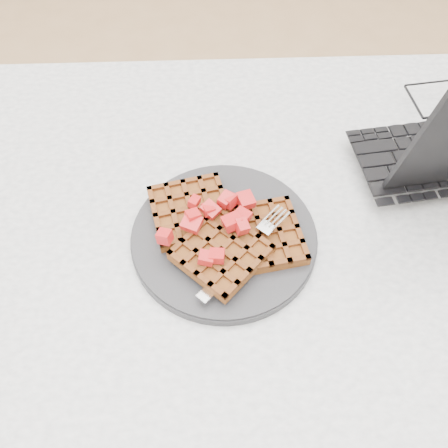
# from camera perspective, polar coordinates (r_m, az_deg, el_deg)

# --- Properties ---
(ground) EXTENTS (4.00, 4.00, 0.00)m
(ground) POSITION_cam_1_polar(r_m,az_deg,el_deg) (1.39, 3.96, -18.87)
(ground) COLOR tan
(ground) RESTS_ON ground
(table) EXTENTS (1.20, 0.80, 0.75)m
(table) POSITION_cam_1_polar(r_m,az_deg,el_deg) (0.80, 6.54, -5.97)
(table) COLOR silver
(table) RESTS_ON ground
(plate) EXTENTS (0.26, 0.26, 0.02)m
(plate) POSITION_cam_1_polar(r_m,az_deg,el_deg) (0.69, -0.00, -1.53)
(plate) COLOR #232326
(plate) RESTS_ON table
(waffles) EXTENTS (0.22, 0.21, 0.03)m
(waffles) POSITION_cam_1_polar(r_m,az_deg,el_deg) (0.67, 0.03, -0.89)
(waffles) COLOR brown
(waffles) RESTS_ON plate
(strawberry_pile) EXTENTS (0.15, 0.15, 0.02)m
(strawberry_pile) POSITION_cam_1_polar(r_m,az_deg,el_deg) (0.65, 0.00, 0.71)
(strawberry_pile) COLOR #990307
(strawberry_pile) RESTS_ON waffles
(fork) EXTENTS (0.14, 0.15, 0.02)m
(fork) POSITION_cam_1_polar(r_m,az_deg,el_deg) (0.66, 2.98, -3.12)
(fork) COLOR silver
(fork) RESTS_ON plate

